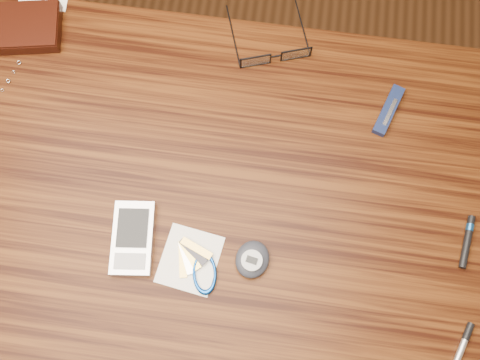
{
  "coord_description": "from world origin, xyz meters",
  "views": [
    {
      "loc": [
        0.09,
        -0.24,
        1.61
      ],
      "look_at": [
        0.05,
        0.03,
        0.76
      ],
      "focal_mm": 40.0,
      "sensor_mm": 36.0,
      "label": 1
    }
  ],
  "objects": [
    {
      "name": "ground",
      "position": [
        0.0,
        0.0,
        0.0
      ],
      "size": [
        3.8,
        3.8,
        0.0
      ],
      "primitive_type": "plane",
      "color": "#472814",
      "rests_on": "ground"
    },
    {
      "name": "desk",
      "position": [
        0.0,
        0.0,
        0.65
      ],
      "size": [
        1.0,
        0.7,
        0.75
      ],
      "color": "#3B1C09",
      "rests_on": "ground"
    },
    {
      "name": "wallet_and_card",
      "position": [
        -0.38,
        0.27,
        0.76
      ],
      "size": [
        0.14,
        0.17,
        0.03
      ],
      "color": "black",
      "rests_on": "desk"
    },
    {
      "name": "eyeglasses",
      "position": [
        0.08,
        0.28,
        0.76
      ],
      "size": [
        0.17,
        0.17,
        0.03
      ],
      "color": "black",
      "rests_on": "desk"
    },
    {
      "name": "pda_phone",
      "position": [
        -0.1,
        -0.09,
        0.76
      ],
      "size": [
        0.08,
        0.13,
        0.02
      ],
      "color": "#B0B1B5",
      "rests_on": "desk"
    },
    {
      "name": "pedometer",
      "position": [
        0.09,
        -0.1,
        0.76
      ],
      "size": [
        0.06,
        0.07,
        0.03
      ],
      "color": "#20222C",
      "rests_on": "desk"
    },
    {
      "name": "notepad_keys",
      "position": [
        0.01,
        -0.12,
        0.75
      ],
      "size": [
        0.11,
        0.11,
        0.01
      ],
      "color": "silver",
      "rests_on": "desk"
    },
    {
      "name": "pocket_knife",
      "position": [
        0.3,
        0.2,
        0.76
      ],
      "size": [
        0.05,
        0.1,
        0.01
      ],
      "color": "#0D153A",
      "rests_on": "desk"
    },
    {
      "name": "silver_pen",
      "position": [
        0.42,
        -0.2,
        0.76
      ],
      "size": [
        0.05,
        0.12,
        0.01
      ],
      "color": "#B3B3B8",
      "rests_on": "desk"
    },
    {
      "name": "black_blue_pen",
      "position": [
        0.43,
        -0.02,
        0.76
      ],
      "size": [
        0.03,
        0.09,
        0.01
      ],
      "color": "black",
      "rests_on": "desk"
    }
  ]
}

